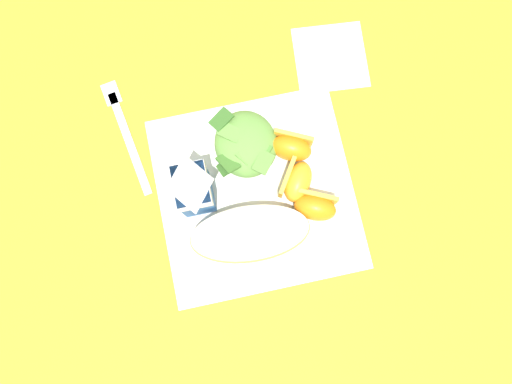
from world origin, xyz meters
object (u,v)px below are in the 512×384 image
object	(u,v)px
paper_napkin	(330,57)
orange_wedge_rear	(291,147)
orange_wedge_front	(315,206)
green_salad_pile	(248,144)
white_plate	(256,194)
cheesy_pizza_bread	(250,233)
orange_wedge_middle	(297,181)
milk_carton	(193,188)
metal_fork	(124,128)

from	to	relation	value
paper_napkin	orange_wedge_rear	bearing A→B (deg)	144.80
orange_wedge_front	orange_wedge_rear	size ratio (longest dim) A/B	1.00
green_salad_pile	orange_wedge_rear	xyz separation A→B (m)	(-0.02, -0.06, -0.00)
white_plate	green_salad_pile	world-z (taller)	green_salad_pile
cheesy_pizza_bread	orange_wedge_front	world-z (taller)	orange_wedge_front
orange_wedge_rear	orange_wedge_middle	bearing A→B (deg)	175.94
milk_carton	orange_wedge_front	distance (m)	0.17
white_plate	orange_wedge_rear	bearing A→B (deg)	-50.47
milk_carton	orange_wedge_front	world-z (taller)	milk_carton
green_salad_pile	orange_wedge_middle	distance (m)	0.09
paper_napkin	metal_fork	bearing A→B (deg)	97.90
cheesy_pizza_bread	metal_fork	xyz separation A→B (m)	(0.20, 0.15, -0.03)
paper_napkin	milk_carton	bearing A→B (deg)	125.90
orange_wedge_rear	paper_napkin	size ratio (longest dim) A/B	0.63
green_salad_pile	orange_wedge_rear	distance (m)	0.06
cheesy_pizza_bread	paper_napkin	distance (m)	0.31
cheesy_pizza_bread	milk_carton	bearing A→B (deg)	40.91
white_plate	metal_fork	bearing A→B (deg)	50.75
milk_carton	green_salad_pile	bearing A→B (deg)	-57.03
green_salad_pile	orange_wedge_middle	bearing A→B (deg)	-140.44
cheesy_pizza_bread	metal_fork	distance (m)	0.25
metal_fork	orange_wedge_middle	bearing A→B (deg)	-121.00
cheesy_pizza_bread	orange_wedge_front	bearing A→B (deg)	-79.59
milk_carton	paper_napkin	distance (m)	0.31
white_plate	paper_napkin	size ratio (longest dim) A/B	2.55
cheesy_pizza_bread	orange_wedge_front	distance (m)	0.10
green_salad_pile	milk_carton	size ratio (longest dim) A/B	1.00
white_plate	cheesy_pizza_bread	xyz separation A→B (m)	(-0.06, 0.02, 0.03)
orange_wedge_front	orange_wedge_rear	bearing A→B (deg)	8.79
orange_wedge_front	paper_napkin	bearing A→B (deg)	-19.93
metal_fork	cheesy_pizza_bread	bearing A→B (deg)	-142.40
green_salad_pile	paper_napkin	world-z (taller)	green_salad_pile
white_plate	orange_wedge_rear	size ratio (longest dim) A/B	4.02
milk_carton	orange_wedge_middle	size ratio (longest dim) A/B	1.57
orange_wedge_middle	green_salad_pile	bearing A→B (deg)	39.56
white_plate	milk_carton	size ratio (longest dim) A/B	2.55
orange_wedge_rear	white_plate	bearing A→B (deg)	129.53
orange_wedge_rear	cheesy_pizza_bread	bearing A→B (deg)	142.51
milk_carton	metal_fork	size ratio (longest dim) A/B	0.58
white_plate	cheesy_pizza_bread	world-z (taller)	cheesy_pizza_bread
orange_wedge_front	orange_wedge_middle	bearing A→B (deg)	23.05
orange_wedge_rear	orange_wedge_front	bearing A→B (deg)	-171.21
white_plate	metal_fork	size ratio (longest dim) A/B	1.49
milk_carton	orange_wedge_middle	xyz separation A→B (m)	(-0.01, -0.14, -0.04)
cheesy_pizza_bread	orange_wedge_rear	xyz separation A→B (m)	(0.11, -0.08, 0.00)
white_plate	milk_carton	world-z (taller)	milk_carton
orange_wedge_rear	metal_fork	bearing A→B (deg)	69.05
cheesy_pizza_bread	orange_wedge_rear	size ratio (longest dim) A/B	2.51
orange_wedge_front	orange_wedge_middle	distance (m)	0.04
orange_wedge_front	metal_fork	distance (m)	0.31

